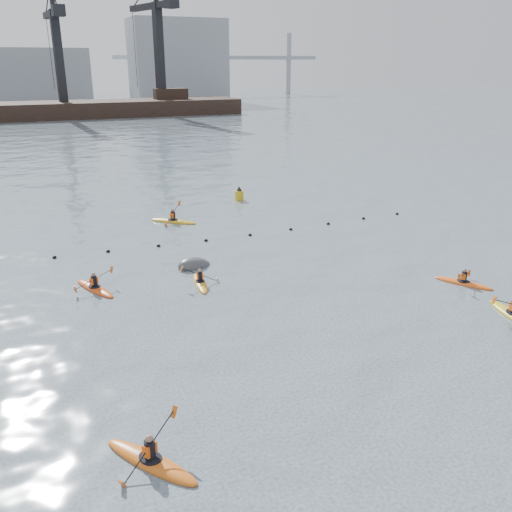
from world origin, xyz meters
The scene contains 11 objects.
ground centered at (0.00, 0.00, 0.00)m, with size 400.00×400.00×0.00m, color #36464F.
float_line centered at (-0.50, 22.53, 0.03)m, with size 33.24×0.73×0.24m.
barge_pier centered at (-0.22, 110.00, 1.89)m, with size 72.00×19.30×29.50m.
skyline centered at (2.23, 150.27, 9.25)m, with size 141.00×28.00×22.00m.
kayaker_0 centered at (-6.71, 3.77, 0.10)m, with size 2.43×3.15×1.36m.
kayaker_2 centered at (-6.48, 17.10, 0.10)m, with size 2.06×3.21×1.07m.
kayaker_3 centered at (-1.45, 15.75, 0.09)m, with size 1.99×2.92×1.14m.
kayaker_4 centered at (10.84, 10.46, 0.09)m, with size 2.02×2.84×0.99m.
kayaker_5 centered at (0.22, 27.28, 0.11)m, with size 3.07×2.83×1.41m.
mooring_buoy centered at (-0.98, 18.26, 0.00)m, with size 2.05×1.21×1.02m, color #393B3E.
nav_buoy centered at (6.90, 31.51, 0.39)m, with size 0.71×0.71×1.29m.
Camera 1 is at (-8.85, -8.76, 10.64)m, focal length 38.00 mm.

